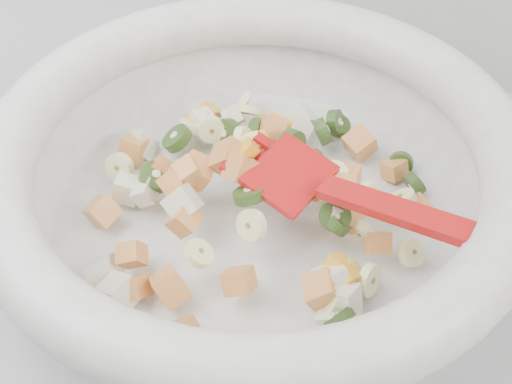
% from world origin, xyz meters
% --- Properties ---
extents(mixing_bowl, '(0.48, 0.43, 0.12)m').
position_xyz_m(mixing_bowl, '(0.12, 1.43, 0.97)').
color(mixing_bowl, white).
rests_on(mixing_bowl, counter).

